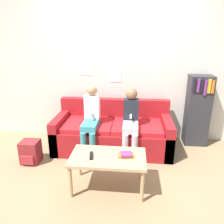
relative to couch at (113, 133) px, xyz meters
name	(u,v)px	position (x,y,z in m)	size (l,w,h in m)	color
ground_plane	(109,164)	(0.00, -0.54, -0.27)	(10.00, 10.00, 0.00)	#937A56
wall_back	(116,68)	(0.00, 0.52, 1.03)	(8.00, 0.06, 2.60)	silver
couch	(113,133)	(0.00, 0.00, 0.00)	(1.92, 0.85, 0.79)	maroon
coffee_table	(108,160)	(0.04, -1.07, 0.12)	(0.92, 0.52, 0.45)	tan
person_left	(91,117)	(-0.33, -0.19, 0.35)	(0.24, 0.58, 1.11)	teal
person_right	(131,119)	(0.30, -0.19, 0.34)	(0.24, 0.58, 1.08)	silver
tv_remote	(91,156)	(-0.16, -1.10, 0.19)	(0.07, 0.17, 0.02)	black
book_stack	(126,155)	(0.26, -1.05, 0.20)	(0.20, 0.15, 0.05)	orange
bookshelf	(197,111)	(1.44, 0.32, 0.34)	(0.38, 0.32, 1.23)	#2D2D33
backpack	(31,152)	(-1.20, -0.59, -0.10)	(0.27, 0.27, 0.35)	maroon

